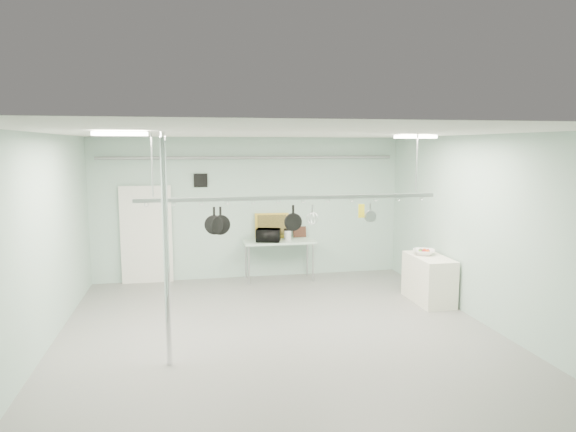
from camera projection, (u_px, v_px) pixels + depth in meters
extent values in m
plane|color=gray|center=(282.00, 340.00, 8.02)|extent=(8.00, 8.00, 0.00)
cube|color=silver|center=(282.00, 134.00, 7.59)|extent=(7.00, 8.00, 0.02)
cube|color=#9EBEB3|center=(250.00, 208.00, 11.68)|extent=(7.00, 0.02, 3.20)
cube|color=#9EBEB3|center=(489.00, 232.00, 8.47)|extent=(0.02, 8.00, 3.20)
cube|color=silver|center=(147.00, 236.00, 11.26)|extent=(1.10, 0.10, 2.20)
cube|color=black|center=(201.00, 180.00, 11.36)|extent=(0.30, 0.04, 0.30)
cylinder|color=gray|center=(250.00, 158.00, 11.44)|extent=(6.60, 0.07, 0.07)
cylinder|color=silver|center=(166.00, 252.00, 6.89)|extent=(0.08, 0.08, 3.20)
cube|color=#B0CFB8|center=(279.00, 241.00, 11.51)|extent=(1.60, 0.70, 0.05)
cylinder|color=#B7B7BC|center=(249.00, 265.00, 11.16)|extent=(0.04, 0.04, 0.86)
cylinder|color=#B7B7BC|center=(246.00, 260.00, 11.71)|extent=(0.04, 0.04, 0.86)
cylinder|color=#B7B7BC|center=(313.00, 262.00, 11.44)|extent=(0.04, 0.04, 0.86)
cylinder|color=#B7B7BC|center=(307.00, 257.00, 11.99)|extent=(0.04, 0.04, 0.86)
cube|color=white|center=(429.00, 279.00, 9.92)|extent=(0.60, 1.20, 0.90)
cube|color=#B7B7BC|center=(291.00, 198.00, 8.05)|extent=(4.80, 0.06, 0.06)
cylinder|color=#B7B7BC|center=(152.00, 167.00, 7.58)|extent=(0.02, 0.02, 0.94)
cylinder|color=#B7B7BC|center=(417.00, 165.00, 8.39)|extent=(0.02, 0.02, 0.94)
cube|color=white|center=(120.00, 134.00, 6.39)|extent=(0.65, 0.30, 0.05)
cube|color=white|center=(415.00, 137.00, 8.63)|extent=(0.65, 0.30, 0.05)
imported|color=black|center=(268.00, 235.00, 11.33)|extent=(0.59, 0.48, 0.29)
cylinder|color=silver|center=(288.00, 235.00, 11.51)|extent=(0.19, 0.19, 0.23)
cube|color=gold|center=(272.00, 226.00, 11.74)|extent=(0.79, 0.17, 0.58)
cube|color=#381E13|center=(300.00, 232.00, 11.89)|extent=(0.30, 0.10, 0.25)
imported|color=white|center=(424.00, 252.00, 10.00)|extent=(0.56, 0.56, 0.10)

